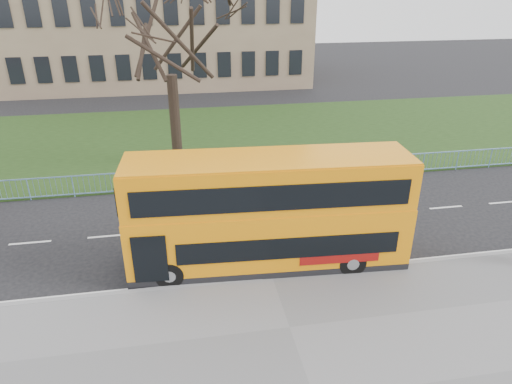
% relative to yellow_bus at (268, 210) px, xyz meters
% --- Properties ---
extents(ground, '(120.00, 120.00, 0.00)m').
position_rel_yellow_bus_xyz_m(ground, '(-0.06, 0.51, -2.20)').
color(ground, black).
rests_on(ground, ground).
extents(kerb, '(80.00, 0.20, 0.14)m').
position_rel_yellow_bus_xyz_m(kerb, '(-0.06, -1.04, -2.13)').
color(kerb, gray).
rests_on(kerb, ground).
extents(grass_verge, '(80.00, 15.40, 0.08)m').
position_rel_yellow_bus_xyz_m(grass_verge, '(-0.06, 14.81, -2.16)').
color(grass_verge, '#1C3312').
rests_on(grass_verge, ground).
extents(guard_railing, '(40.00, 0.12, 1.10)m').
position_rel_yellow_bus_xyz_m(guard_railing, '(-0.06, 7.11, -1.65)').
color(guard_railing, '#7AACDA').
rests_on(guard_railing, ground).
extents(bare_tree, '(8.21, 8.21, 11.73)m').
position_rel_yellow_bus_xyz_m(bare_tree, '(-3.06, 10.51, 3.74)').
color(bare_tree, black).
rests_on(bare_tree, grass_verge).
extents(civic_building, '(30.00, 15.00, 14.00)m').
position_rel_yellow_bus_xyz_m(civic_building, '(-5.06, 35.51, 4.80)').
color(civic_building, '#876D56').
rests_on(civic_building, ground).
extents(yellow_bus, '(9.91, 2.91, 4.10)m').
position_rel_yellow_bus_xyz_m(yellow_bus, '(0.00, 0.00, 0.00)').
color(yellow_bus, orange).
rests_on(yellow_bus, ground).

